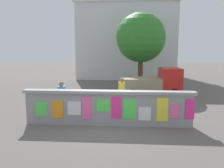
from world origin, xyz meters
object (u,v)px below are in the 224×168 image
(auto_rickshaw_truck, at_px, (154,84))
(bicycle_far, at_px, (104,109))
(bicycle_near, at_px, (169,106))
(motorcycle, at_px, (75,98))
(tree_roadside, at_px, (141,38))
(person_bystander, at_px, (62,95))
(person_walking, at_px, (122,90))

(auto_rickshaw_truck, distance_m, bicycle_far, 4.97)
(bicycle_near, bearing_deg, auto_rickshaw_truck, 97.02)
(bicycle_near, bearing_deg, motorcycle, 169.38)
(bicycle_near, xyz_separation_m, tree_roadside, (-1.09, 7.26, 3.41))
(bicycle_far, distance_m, person_bystander, 2.02)
(bicycle_near, height_order, person_walking, person_walking)
(bicycle_near, distance_m, bicycle_far, 3.12)
(bicycle_near, bearing_deg, person_bystander, -169.27)
(person_walking, bearing_deg, bicycle_far, -119.74)
(bicycle_far, height_order, person_bystander, person_bystander)
(bicycle_near, distance_m, person_bystander, 5.05)
(auto_rickshaw_truck, height_order, tree_roadside, tree_roadside)
(motorcycle, height_order, bicycle_near, bicycle_near)
(person_walking, bearing_deg, person_bystander, -152.06)
(auto_rickshaw_truck, xyz_separation_m, tree_roadside, (-0.67, 3.87, 2.87))
(bicycle_far, bearing_deg, auto_rickshaw_truck, 58.35)
(auto_rickshaw_truck, height_order, person_bystander, auto_rickshaw_truck)
(bicycle_near, height_order, bicycle_far, same)
(auto_rickshaw_truck, height_order, motorcycle, auto_rickshaw_truck)
(bicycle_near, xyz_separation_m, bicycle_far, (-3.01, -0.82, 0.00))
(motorcycle, bearing_deg, bicycle_near, -10.62)
(motorcycle, distance_m, bicycle_far, 2.42)
(person_walking, height_order, person_bystander, same)
(motorcycle, relative_size, person_walking, 1.17)
(motorcycle, bearing_deg, person_walking, -9.45)
(bicycle_far, xyz_separation_m, person_bystander, (-1.92, -0.11, 0.62))
(bicycle_far, bearing_deg, bicycle_near, 15.26)
(auto_rickshaw_truck, bearing_deg, bicycle_near, -82.98)
(auto_rickshaw_truck, bearing_deg, tree_roadside, 99.79)
(bicycle_near, relative_size, bicycle_far, 0.99)
(person_bystander, bearing_deg, bicycle_near, 10.73)
(auto_rickshaw_truck, relative_size, bicycle_far, 2.18)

